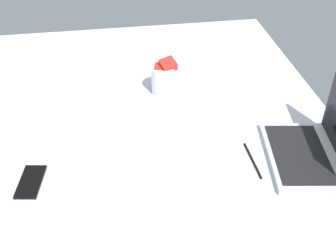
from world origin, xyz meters
TOP-DOWN VIEW (x-y plane):
  - bed_mattress at (0.00, 0.00)cm, footprint 180.00×140.00cm
  - laptop at (21.32, 52.28)cm, footprint 36.09×27.72cm
  - snack_cup at (-26.14, 9.88)cm, footprint 9.64×10.52cm
  - cell_phone at (18.57, -37.79)cm, footprint 14.90×8.92cm
  - charger_cable at (19.54, 32.55)cm, footprint 17.01×0.82cm

SIDE VIEW (x-z plane):
  - bed_mattress at x=0.00cm, z-range 0.00..18.00cm
  - charger_cable at x=19.54cm, z-range 18.00..18.60cm
  - cell_phone at x=18.57cm, z-range 18.00..18.80cm
  - laptop at x=21.32cm, z-range 10.91..33.91cm
  - snack_cup at x=-26.14cm, z-range 17.05..31.48cm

